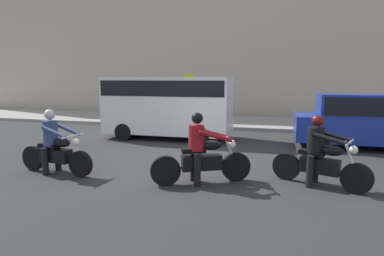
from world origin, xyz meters
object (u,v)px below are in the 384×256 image
Objects in this scene: street_sign_post at (189,93)px; parked_van_white at (168,103)px; motorcycle_with_rider_denim_blue at (55,148)px; parked_hatchback_cobalt_blue at (355,120)px; motorcycle_with_rider_crimson at (201,155)px; motorcycle_with_rider_black_leather at (320,157)px; pedestrian_bystander at (165,100)px.

parked_van_white is at bearing -87.46° from street_sign_post.
motorcycle_with_rider_denim_blue is 0.56× the size of parked_hatchback_cobalt_blue.
motorcycle_with_rider_crimson is 8.94m from street_sign_post.
motorcycle_with_rider_crimson is at bearing -63.45° from parked_van_white.
street_sign_post reaches higher than motorcycle_with_rider_crimson.
motorcycle_with_rider_crimson reaches higher than motorcycle_with_rider_black_leather.
motorcycle_with_rider_crimson is at bearing -66.07° from pedestrian_bystander.
street_sign_post is at bearing 151.22° from parked_hatchback_cobalt_blue.
street_sign_post is (-0.16, 3.63, 0.25)m from parked_van_white.
parked_van_white reaches higher than motorcycle_with_rider_denim_blue.
street_sign_post is 2.18m from pedestrian_bystander.
motorcycle_with_rider_denim_blue is 8.80m from street_sign_post.
street_sign_post is (-6.71, 3.69, 0.68)m from parked_hatchback_cobalt_blue.
motorcycle_with_rider_denim_blue is 9.21m from parked_hatchback_cobalt_blue.
motorcycle_with_rider_crimson reaches higher than motorcycle_with_rider_denim_blue.
parked_hatchback_cobalt_blue is at bearing -0.53° from parked_van_white.
motorcycle_with_rider_crimson is at bearing 3.02° from motorcycle_with_rider_denim_blue.
street_sign_post is at bearing 122.37° from motorcycle_with_rider_black_leather.
motorcycle_with_rider_crimson is 0.43× the size of parked_van_white.
parked_van_white is 3.64m from street_sign_post.
parked_hatchback_cobalt_blue is (1.62, 4.34, 0.29)m from motorcycle_with_rider_black_leather.
street_sign_post is (-2.59, 8.50, 0.97)m from motorcycle_with_rider_crimson.
pedestrian_bystander is (-8.44, 4.92, 0.21)m from parked_hatchback_cobalt_blue.
pedestrian_bystander is at bearing 144.35° from street_sign_post.
parked_van_white is at bearing -68.80° from pedestrian_bystander.
parked_van_white reaches higher than pedestrian_bystander.
pedestrian_bystander is (-1.73, 1.24, -0.47)m from street_sign_post.
motorcycle_with_rider_black_leather is 4.64m from parked_hatchback_cobalt_blue.
motorcycle_with_rider_denim_blue is 0.87× the size of street_sign_post.
parked_hatchback_cobalt_blue is 6.56m from parked_van_white.
parked_van_white is (-6.55, 0.06, 0.43)m from parked_hatchback_cobalt_blue.
motorcycle_with_rider_crimson is at bearing -73.02° from street_sign_post.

